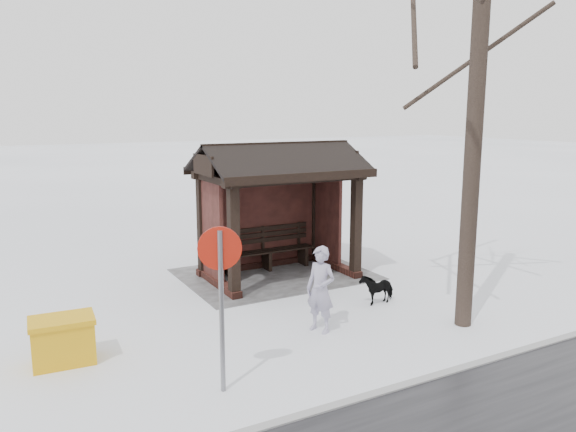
{
  "coord_description": "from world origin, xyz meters",
  "views": [
    {
      "loc": [
        5.82,
        11.03,
        3.74
      ],
      "look_at": [
        0.2,
        0.8,
        1.57
      ],
      "focal_mm": 35.0,
      "sensor_mm": 36.0,
      "label": 1
    }
  ],
  "objects_px": {
    "dog": "(377,288)",
    "pedestrian": "(321,289)",
    "road_sign": "(220,274)",
    "grit_bin": "(63,340)",
    "bus_shelter": "(275,183)"
  },
  "relations": [
    {
      "from": "dog",
      "to": "pedestrian",
      "type": "bearing_deg",
      "value": -72.59
    },
    {
      "from": "bus_shelter",
      "to": "grit_bin",
      "type": "relative_size",
      "value": 3.7
    },
    {
      "from": "grit_bin",
      "to": "road_sign",
      "type": "xyz_separation_m",
      "value": [
        -1.78,
        1.95,
        1.29
      ]
    },
    {
      "from": "pedestrian",
      "to": "dog",
      "type": "height_order",
      "value": "pedestrian"
    },
    {
      "from": "road_sign",
      "to": "dog",
      "type": "bearing_deg",
      "value": -132.71
    },
    {
      "from": "bus_shelter",
      "to": "road_sign",
      "type": "xyz_separation_m",
      "value": [
        3.18,
        4.54,
        -0.51
      ]
    },
    {
      "from": "bus_shelter",
      "to": "dog",
      "type": "bearing_deg",
      "value": 108.25
    },
    {
      "from": "pedestrian",
      "to": "bus_shelter",
      "type": "bearing_deg",
      "value": 140.86
    },
    {
      "from": "dog",
      "to": "road_sign",
      "type": "distance_m",
      "value": 4.67
    },
    {
      "from": "road_sign",
      "to": "grit_bin",
      "type": "bearing_deg",
      "value": -25.05
    },
    {
      "from": "dog",
      "to": "grit_bin",
      "type": "xyz_separation_m",
      "value": [
        5.84,
        -0.08,
        0.06
      ]
    },
    {
      "from": "pedestrian",
      "to": "road_sign",
      "type": "height_order",
      "value": "road_sign"
    },
    {
      "from": "pedestrian",
      "to": "road_sign",
      "type": "bearing_deg",
      "value": -87.55
    },
    {
      "from": "grit_bin",
      "to": "dog",
      "type": "bearing_deg",
      "value": -176.9
    },
    {
      "from": "bus_shelter",
      "to": "grit_bin",
      "type": "distance_m",
      "value": 5.88
    }
  ]
}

